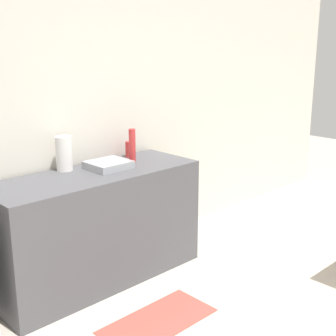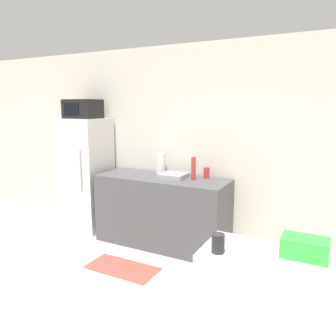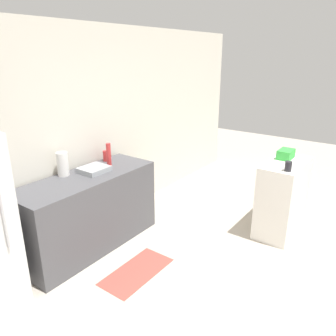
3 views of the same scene
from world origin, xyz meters
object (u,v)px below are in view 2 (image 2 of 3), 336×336
(microwave, at_px, (83,109))
(jar, at_px, (218,243))
(refrigerator, at_px, (86,174))
(bottle_tall, at_px, (193,169))
(paper_towel_roll, at_px, (161,163))
(bottle_short, at_px, (206,173))
(basket, at_px, (305,248))

(microwave, distance_m, jar, 3.38)
(refrigerator, distance_m, bottle_tall, 1.74)
(microwave, xyz_separation_m, paper_towel_roll, (1.16, 0.20, -0.72))
(paper_towel_roll, bearing_deg, microwave, -170.44)
(bottle_short, distance_m, basket, 2.33)
(bottle_short, bearing_deg, microwave, -173.95)
(refrigerator, relative_size, bottle_short, 11.64)
(bottle_short, bearing_deg, basket, -54.99)
(refrigerator, distance_m, paper_towel_roll, 1.20)
(paper_towel_roll, bearing_deg, refrigerator, -170.50)
(paper_towel_roll, bearing_deg, bottle_short, -0.18)
(bottle_tall, bearing_deg, bottle_short, 57.58)
(bottle_short, bearing_deg, paper_towel_roll, 179.82)
(microwave, height_order, bottle_short, microwave)
(refrigerator, distance_m, jar, 3.30)
(microwave, bearing_deg, bottle_short, 6.05)
(microwave, relative_size, paper_towel_roll, 1.76)
(basket, bearing_deg, bottle_tall, 129.76)
(bottle_short, height_order, basket, basket)
(jar, relative_size, paper_towel_roll, 0.42)
(bottle_short, xyz_separation_m, basket, (1.34, -1.91, 0.04))
(bottle_tall, bearing_deg, jar, -62.79)
(microwave, xyz_separation_m, jar, (2.70, -1.89, -0.76))
(bottle_tall, height_order, jar, bottle_tall)
(basket, bearing_deg, jar, -159.56)
(microwave, xyz_separation_m, bottle_tall, (1.72, 0.02, -0.72))
(bottle_tall, relative_size, basket, 1.12)
(microwave, height_order, bottle_tall, microwave)
(refrigerator, height_order, bottle_short, refrigerator)
(microwave, distance_m, paper_towel_roll, 1.38)
(basket, xyz_separation_m, jar, (-0.46, -0.17, -0.00))
(bottle_short, relative_size, paper_towel_roll, 0.51)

